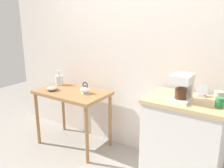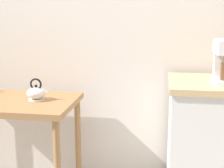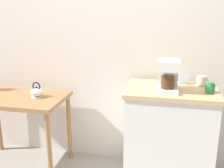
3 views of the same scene
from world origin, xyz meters
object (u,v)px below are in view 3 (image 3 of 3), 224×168
mug_small_cream (202,81)px  table_clock (183,78)px  mug_tall_green (210,87)px  coffee_maker (168,74)px  teakettle (37,92)px

mug_small_cream → table_clock: bearing=173.8°
mug_tall_green → mug_small_cream: mug_tall_green is taller
coffee_maker → mug_small_cream: bearing=36.2°
coffee_maker → table_clock: coffee_maker is taller
teakettle → mug_tall_green: 1.56m
teakettle → mug_tall_green: bearing=-1.7°
mug_small_cream → table_clock: table_clock is taller
teakettle → table_clock: size_ratio=1.22×
teakettle → mug_small_cream: mug_small_cream is taller
teakettle → mug_small_cream: bearing=6.1°
teakettle → mug_tall_green: mug_tall_green is taller
mug_tall_green → teakettle: bearing=178.3°
teakettle → table_clock: table_clock is taller
mug_tall_green → coffee_maker: bearing=-178.7°
coffee_maker → mug_tall_green: size_ratio=2.91×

